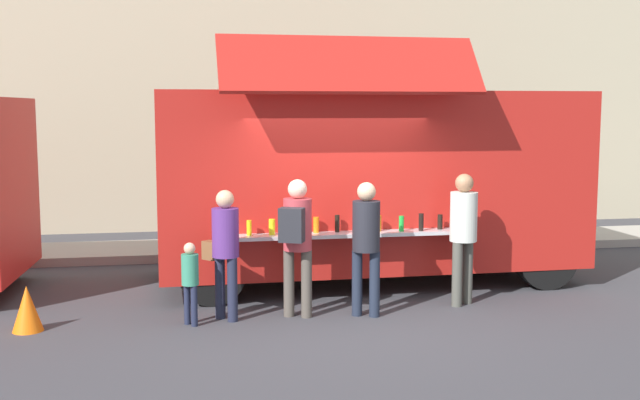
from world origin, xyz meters
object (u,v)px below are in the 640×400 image
Objects in this scene: child_near_queue at (190,276)px; traffic_cone_orange at (27,308)px; food_truck_main at (368,178)px; trash_bin at (548,222)px; customer_extra_browsing at (463,227)px; customer_mid_with_backpack at (297,234)px; customer_front_ordering at (366,237)px; customer_rear_waiting at (225,243)px.

traffic_cone_orange is at bearing 139.72° from child_near_queue.
food_truck_main reaches higher than traffic_cone_orange.
customer_extra_browsing is (-3.26, -4.04, 0.60)m from trash_bin.
traffic_cone_orange is 0.31× the size of customer_extra_browsing.
customer_extra_browsing is at bearing -128.87° from trash_bin.
food_truck_main is at bearing -11.65° from customer_mid_with_backpack.
food_truck_main reaches higher than customer_front_ordering.
child_near_queue is (-3.60, -0.35, -0.45)m from customer_extra_browsing.
customer_extra_browsing reaches higher than trash_bin.
customer_front_ordering reaches higher than trash_bin.
customer_mid_with_backpack is at bearing 62.60° from customer_extra_browsing.
food_truck_main is 6.88× the size of trash_bin.
customer_front_ordering is 0.98× the size of customer_mid_with_backpack.
customer_front_ordering is 0.88m from customer_mid_with_backpack.
trash_bin is at bearing 28.25° from food_truck_main.
customer_front_ordering is 0.97× the size of customer_extra_browsing.
traffic_cone_orange is 2.44m from customer_rear_waiting.
child_near_queue is at bearing -143.55° from food_truck_main.
customer_mid_with_backpack is at bearing -45.63° from customer_rear_waiting.
food_truck_main is 3.54m from child_near_queue.
customer_mid_with_backpack reaches higher than child_near_queue.
customer_rear_waiting is at bearing 59.79° from customer_extra_browsing.
food_truck_main reaches higher than customer_extra_browsing.
traffic_cone_orange is 0.34× the size of customer_rear_waiting.
customer_rear_waiting is 0.59m from child_near_queue.
child_near_queue is at bearing 118.35° from customer_mid_with_backpack.
trash_bin is at bearing -8.33° from customer_rear_waiting.
customer_rear_waiting is at bearing -146.74° from trash_bin.
food_truck_main is 2.18m from customer_front_ordering.
traffic_cone_orange is 1.94m from child_near_queue.
customer_mid_with_backpack is 2.29m from customer_extra_browsing.
trash_bin is at bearing 26.14° from traffic_cone_orange.
customer_rear_waiting is (-0.89, 0.06, -0.10)m from customer_mid_with_backpack.
food_truck_main reaches higher than trash_bin.
customer_mid_with_backpack is at bearing 0.43° from traffic_cone_orange.
trash_bin is 8.15m from child_near_queue.
food_truck_main is 3.03m from customer_rear_waiting.
customer_mid_with_backpack reaches higher than customer_rear_waiting.
trash_bin is 5.23m from customer_extra_browsing.
customer_front_ordering is 2.23m from child_near_queue.
food_truck_main reaches higher than child_near_queue.
food_truck_main is 6.15× the size of child_near_queue.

